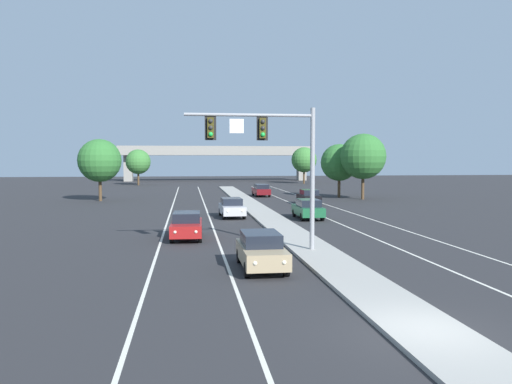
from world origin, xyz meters
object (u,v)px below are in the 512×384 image
Objects in this scene: tree_far_right_b at (363,156)px; tree_far_right_a at (304,160)px; car_oncoming_red at (187,225)px; tree_far_left_c at (100,161)px; car_receding_darkred at (261,190)px; overhead_signal_mast at (272,148)px; car_oncoming_silver at (232,207)px; tree_far_right_c at (339,163)px; car_oncoming_tan at (261,250)px; car_receding_black at (309,197)px; tree_far_left_b at (138,162)px; car_receding_green at (308,209)px.

tree_far_right_a is (1.97, 38.99, -0.43)m from tree_far_right_b.
car_oncoming_red is 30.73m from tree_far_left_c.
car_receding_darkred is 0.58× the size of tree_far_right_b.
tree_far_left_c is (-14.15, 34.21, -0.69)m from overhead_signal_mast.
car_oncoming_red is at bearing -108.92° from tree_far_right_a.
overhead_signal_mast reaches higher than car_oncoming_red.
car_oncoming_silver is 0.68× the size of tree_far_right_c.
tree_far_right_c is at bearing -16.85° from car_receding_darkred.
car_oncoming_tan is 0.63× the size of tree_far_left_c.
overhead_signal_mast is 1.61× the size of car_oncoming_tan.
car_oncoming_tan and car_receding_darkred have the same top height.
car_receding_black is at bearing 59.32° from car_oncoming_red.
car_receding_darkred is 35.39m from tree_far_right_a.
car_oncoming_silver is at bearing -108.96° from tree_far_right_a.
overhead_signal_mast reaches higher than tree_far_right_c.
car_receding_black is 45.84m from tree_far_right_a.
tree_far_left_b is at bearing 116.80° from car_receding_black.
car_oncoming_silver is at bearing 88.76° from car_oncoming_tan.
tree_far_right_a is at bearing 75.47° from car_oncoming_tan.
car_oncoming_red is at bearing 128.90° from overhead_signal_mast.
car_receding_green is at bearing -113.02° from tree_far_right_c.
tree_far_right_c is (9.45, -2.86, 3.54)m from car_receding_darkred.
car_receding_darkred is 0.67× the size of tree_far_right_c.
tree_far_right_c is (-3.79, -35.45, -0.31)m from tree_far_right_a.
overhead_signal_mast is at bearing -51.10° from car_oncoming_red.
overhead_signal_mast is at bearing -97.47° from car_receding_darkred.
tree_far_right_a is (19.43, 74.97, 3.85)m from car_oncoming_tan.
car_oncoming_red is 25.00m from car_receding_black.
tree_far_right_b is (11.08, 18.26, 4.28)m from car_receding_green.
tree_far_right_a reaches higher than car_oncoming_silver.
tree_far_right_c reaches higher than car_oncoming_tan.
tree_far_left_c is (-22.59, 7.37, 3.80)m from car_receding_black.
overhead_signal_mast is at bearing 72.91° from car_oncoming_tan.
overhead_signal_mast is at bearing -67.54° from tree_far_left_c.
car_receding_green is at bearing -71.55° from tree_far_left_b.
tree_far_right_a reaches higher than tree_far_left_b.
overhead_signal_mast reaches higher than tree_far_left_c.
tree_far_left_b reaches higher than car_receding_darkred.
tree_far_left_c reaches higher than car_receding_darkred.
overhead_signal_mast is 1.01× the size of tree_far_right_a.
car_oncoming_red is 13.05m from car_receding_green.
car_receding_green is 0.67× the size of tree_far_right_c.
car_receding_darkred is at bearing 82.53° from overhead_signal_mast.
tree_far_right_b is 1.18× the size of tree_far_left_b.
car_receding_black is 0.68× the size of tree_far_left_b.
tree_far_left_b is at bearing 128.41° from tree_far_right_b.
overhead_signal_mast is at bearing -116.77° from tree_far_right_b.
car_oncoming_red is at bearing 109.97° from car_oncoming_tan.
car_receding_green is 28.16m from tree_far_left_c.
car_oncoming_red and car_receding_green have the same top height.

